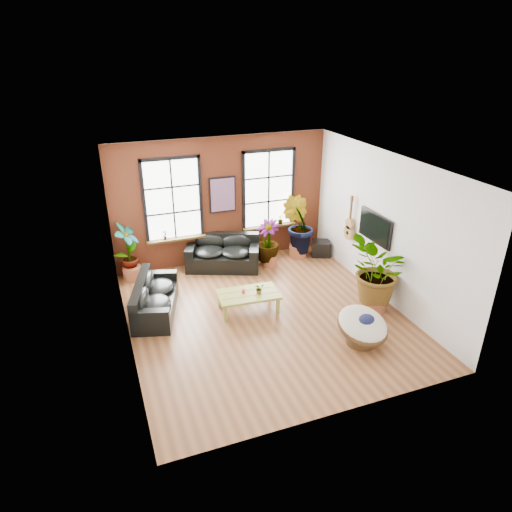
% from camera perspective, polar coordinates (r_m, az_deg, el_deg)
% --- Properties ---
extents(room, '(6.04, 6.54, 3.54)m').
position_cam_1_polar(room, '(9.84, 0.93, 1.57)').
color(room, brown).
rests_on(room, ground).
extents(sofa_back, '(2.18, 1.63, 0.90)m').
position_cam_1_polar(sofa_back, '(12.61, -4.14, 0.35)').
color(sofa_back, black).
rests_on(sofa_back, ground).
extents(sofa_left, '(1.37, 2.15, 0.79)m').
position_cam_1_polar(sofa_left, '(10.75, -12.72, -5.22)').
color(sofa_left, black).
rests_on(sofa_left, ground).
extents(coffee_table, '(1.45, 0.90, 0.54)m').
position_cam_1_polar(coffee_table, '(10.55, -0.98, -4.92)').
color(coffee_table, olive).
rests_on(coffee_table, ground).
extents(papasan_chair, '(1.33, 1.33, 0.80)m').
position_cam_1_polar(papasan_chair, '(9.69, 13.19, -8.54)').
color(papasan_chair, '#4D351B').
rests_on(papasan_chair, ground).
extents(poster, '(0.74, 0.06, 0.98)m').
position_cam_1_polar(poster, '(12.47, -4.20, 7.65)').
color(poster, black).
rests_on(poster, room).
extents(tv_wall_unit, '(0.13, 1.86, 1.20)m').
position_cam_1_polar(tv_wall_unit, '(11.58, 13.75, 3.46)').
color(tv_wall_unit, black).
rests_on(tv_wall_unit, room).
extents(media_box, '(0.67, 0.63, 0.45)m').
position_cam_1_polar(media_box, '(13.46, 8.10, 0.95)').
color(media_box, black).
rests_on(media_box, ground).
extents(pot_back_left, '(0.49, 0.49, 0.35)m').
position_cam_1_polar(pot_back_left, '(12.46, -15.20, -2.02)').
color(pot_back_left, '#9E5433').
rests_on(pot_back_left, ground).
extents(pot_back_right, '(0.60, 0.60, 0.37)m').
position_cam_1_polar(pot_back_right, '(13.34, 5.26, 0.68)').
color(pot_back_right, '#9E5433').
rests_on(pot_back_right, ground).
extents(pot_right_wall, '(0.74, 0.74, 0.43)m').
position_cam_1_polar(pot_right_wall, '(11.03, 14.58, -5.47)').
color(pot_right_wall, '#9E5433').
rests_on(pot_right_wall, ground).
extents(pot_mid, '(0.58, 0.58, 0.32)m').
position_cam_1_polar(pot_mid, '(12.77, 1.66, -0.48)').
color(pot_mid, '#9E5433').
rests_on(pot_mid, ground).
extents(floor_plant_back_left, '(0.85, 0.89, 1.41)m').
position_cam_1_polar(floor_plant_back_left, '(12.20, -15.72, 0.85)').
color(floor_plant_back_left, '#254512').
rests_on(floor_plant_back_left, ground).
extents(floor_plant_back_right, '(1.15, 1.14, 1.63)m').
position_cam_1_polar(floor_plant_back_right, '(13.06, 5.25, 3.85)').
color(floor_plant_back_right, '#254512').
rests_on(floor_plant_back_right, ground).
extents(floor_plant_right_wall, '(1.93, 1.94, 1.63)m').
position_cam_1_polar(floor_plant_right_wall, '(10.67, 15.06, -1.96)').
color(floor_plant_right_wall, '#254512').
rests_on(floor_plant_right_wall, ground).
extents(floor_plant_mid, '(0.93, 0.93, 1.18)m').
position_cam_1_polar(floor_plant_mid, '(12.55, 1.47, 1.89)').
color(floor_plant_mid, '#254512').
rests_on(floor_plant_mid, ground).
extents(table_plant, '(0.27, 0.25, 0.24)m').
position_cam_1_polar(table_plant, '(10.47, 0.38, -4.09)').
color(table_plant, '#254512').
rests_on(table_plant, coffee_table).
extents(sill_plant_left, '(0.17, 0.17, 0.27)m').
position_cam_1_polar(sill_plant_left, '(12.40, -11.33, 2.61)').
color(sill_plant_left, '#254512').
rests_on(sill_plant_left, room).
extents(sill_plant_right, '(0.19, 0.19, 0.27)m').
position_cam_1_polar(sill_plant_right, '(13.27, 3.06, 4.59)').
color(sill_plant_right, '#254512').
rests_on(sill_plant_right, room).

